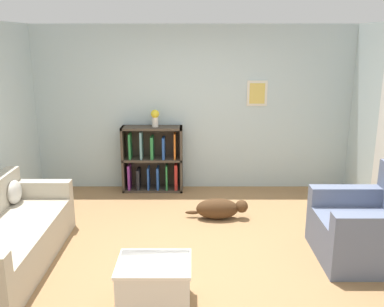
% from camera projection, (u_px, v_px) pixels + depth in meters
% --- Properties ---
extents(ground_plane, '(14.00, 14.00, 0.00)m').
position_uv_depth(ground_plane, '(192.00, 249.00, 4.99)').
color(ground_plane, '#997047').
extents(wall_back, '(5.60, 0.13, 2.60)m').
position_uv_depth(wall_back, '(192.00, 108.00, 6.83)').
color(wall_back, silver).
rests_on(wall_back, ground_plane).
extents(couch, '(0.82, 2.07, 0.81)m').
position_uv_depth(couch, '(3.00, 240.00, 4.55)').
color(couch, '#B7AD99').
rests_on(couch, ground_plane).
extents(bookshelf, '(0.96, 0.31, 1.05)m').
position_uv_depth(bookshelf, '(151.00, 160.00, 6.83)').
color(bookshelf, '#42382D').
rests_on(bookshelf, ground_plane).
extents(recliner_chair, '(1.00, 1.01, 1.01)m').
position_uv_depth(recliner_chair, '(367.00, 228.00, 4.72)').
color(recliner_chair, slate).
rests_on(recliner_chair, ground_plane).
extents(coffee_table, '(0.67, 0.52, 0.44)m').
position_uv_depth(coffee_table, '(153.00, 283.00, 3.88)').
color(coffee_table, silver).
rests_on(coffee_table, ground_plane).
extents(dog, '(0.85, 0.26, 0.29)m').
position_uv_depth(dog, '(218.00, 208.00, 5.80)').
color(dog, '#472D19').
rests_on(dog, ground_plane).
extents(vase, '(0.13, 0.13, 0.27)m').
position_uv_depth(vase, '(153.00, 117.00, 6.63)').
color(vase, silver).
rests_on(vase, bookshelf).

